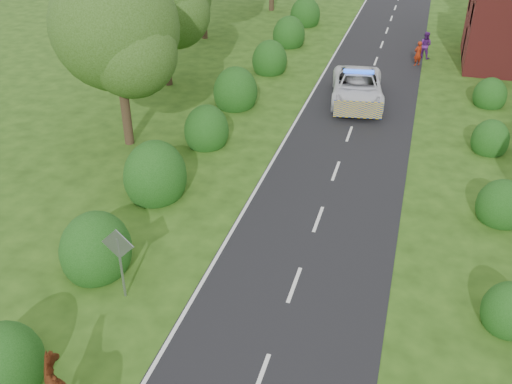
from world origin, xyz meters
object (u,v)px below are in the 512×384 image
(police_van, at_px, (357,87))
(pedestrian_purple, at_px, (425,45))
(pedestrian_red, at_px, (418,54))
(road_sign, at_px, (119,253))

(police_van, distance_m, pedestrian_purple, 9.79)
(pedestrian_red, height_order, pedestrian_purple, pedestrian_purple)
(police_van, height_order, pedestrian_purple, police_van)
(pedestrian_purple, bearing_deg, pedestrian_red, 96.66)
(police_van, distance_m, pedestrian_red, 8.00)
(road_sign, xyz_separation_m, police_van, (4.72, 18.44, -0.82))
(pedestrian_purple, bearing_deg, police_van, 88.83)
(pedestrian_red, bearing_deg, police_van, 28.80)
(police_van, xyz_separation_m, pedestrian_red, (2.93, 7.44, -0.03))
(pedestrian_red, xyz_separation_m, pedestrian_purple, (0.37, 1.77, 0.10))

